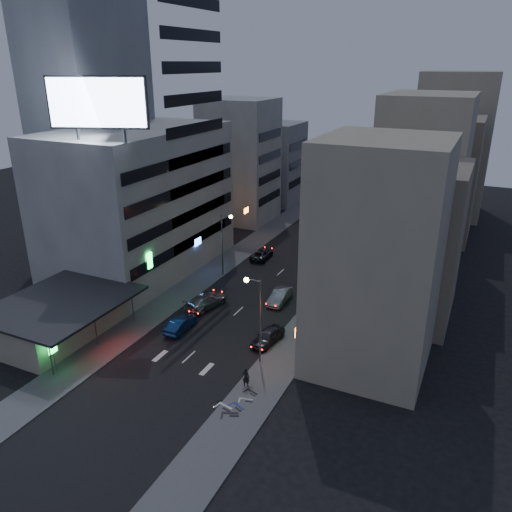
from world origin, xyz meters
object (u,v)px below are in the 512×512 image
Objects in this scene: parked_car_right_far at (350,243)px; road_car_blue at (181,324)px; person at (246,377)px; scooter_silver_b at (253,394)px; parked_car_right_mid at (280,296)px; parked_car_left at (262,254)px; parked_car_right_near at (268,336)px; scooter_black_b at (258,389)px; scooter_silver_a at (233,402)px; scooter_blue at (245,403)px; scooter_black_a at (239,406)px; road_car_silver at (206,301)px.

parked_car_right_far is 32.15m from road_car_blue.
parked_car_right_far reaches higher than road_car_blue.
scooter_silver_b is at bearing 132.37° from person.
parked_car_left is at bearing 121.52° from parked_car_right_mid.
parked_car_right_near reaches higher than parked_car_left.
scooter_black_b is (2.59, -7.76, -0.10)m from parked_car_right_near.
scooter_silver_a is 1.17× the size of scooter_black_b.
parked_car_right_near is at bearing 38.06° from scooter_blue.
scooter_black_a reaches higher than scooter_black_b.
parked_car_right_far reaches higher than scooter_silver_a.
person reaches higher than scooter_blue.
parked_car_right_mid is at bearing -9.16° from scooter_black_a.
road_car_silver is at bearing 62.15° from scooter_black_b.
parked_car_right_mid reaches higher than parked_car_right_near.
parked_car_right_far is at bearing 20.74° from scooter_black_b.
scooter_blue is at bearing -68.62° from parked_car_right_near.
parked_car_right_mid is at bearing 38.72° from scooter_blue.
scooter_silver_a is at bearing -83.12° from parked_car_right_far.
road_car_blue is at bearing -101.62° from parked_car_right_far.
person reaches higher than parked_car_right_far.
parked_car_right_far reaches higher than scooter_blue.
person reaches higher than scooter_black_b.
scooter_black_a is at bearing 108.59° from parked_car_left.
parked_car_right_far is at bearing -90.91° from person.
parked_car_right_mid is at bearing 2.40° from scooter_silver_b.
road_car_blue is at bearing 45.09° from scooter_silver_b.
parked_car_right_far is 37.99m from scooter_silver_b.
scooter_blue is at bearing -55.62° from scooter_silver_a.
parked_car_left is 2.71× the size of scooter_black_b.
scooter_silver_b is (2.53, -37.91, -0.16)m from parked_car_right_far.
parked_car_right_near reaches higher than scooter_black_a.
road_car_blue is (-6.61, -10.15, -0.04)m from parked_car_right_mid.
scooter_silver_b is at bearing 20.44° from scooter_blue.
person is 0.88× the size of scooter_black_a.
road_car_blue is 14.32m from scooter_black_a.
parked_car_right_near is at bearing -172.05° from road_car_blue.
scooter_silver_b is at bearing 147.00° from road_car_blue.
parked_car_right_near is at bearing 35.22° from scooter_black_b.
scooter_silver_a reaches higher than scooter_blue.
road_car_silver is 3.07× the size of person.
scooter_black_b is at bearing -63.95° from parked_car_right_near.
parked_car_right_far is (0.00, 29.37, 0.07)m from parked_car_right_near.
scooter_blue is 1.08× the size of scooter_silver_b.
parked_car_left reaches higher than scooter_blue.
parked_car_right_mid reaches higher than scooter_blue.
scooter_silver_b is (2.53, -8.53, -0.09)m from parked_car_right_near.
scooter_silver_a is at bearing 138.21° from scooter_silver_b.
road_car_blue is 5.45m from road_car_silver.
parked_car_left reaches higher than scooter_silver_b.
road_car_blue is at bearing -162.91° from parked_car_right_near.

